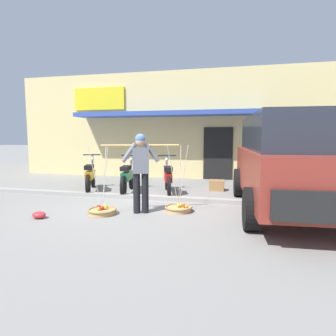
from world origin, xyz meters
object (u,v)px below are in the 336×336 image
at_px(motorcycle_second_in_row, 127,177).
at_px(parked_truck, 290,160).
at_px(fruit_basket_right_side, 102,210).
at_px(wooden_crate, 217,185).
at_px(plastic_litter_bag, 39,215).
at_px(fruit_vendor, 141,168).
at_px(motorcycle_nearest_shop, 90,176).
at_px(motorcycle_third_in_row, 168,178).
at_px(fruit_basket_left_side, 179,208).

relative_size(motorcycle_second_in_row, parked_truck, 0.37).
height_order(fruit_basket_right_side, wooden_crate, fruit_basket_right_side).
distance_m(motorcycle_second_in_row, wooden_crate, 2.72).
distance_m(parked_truck, plastic_litter_bag, 5.38).
bearing_deg(fruit_vendor, motorcycle_second_in_row, 118.31).
bearing_deg(plastic_litter_bag, motorcycle_nearest_shop, 98.46).
bearing_deg(fruit_basket_right_side, motorcycle_second_in_row, 98.17).
bearing_deg(motorcycle_third_in_row, parked_truck, -22.90).
height_order(fruit_basket_left_side, wooden_crate, fruit_basket_left_side).
xyz_separation_m(motorcycle_second_in_row, plastic_litter_bag, (-0.76, -2.92, -0.38)).
bearing_deg(fruit_basket_left_side, parked_truck, 14.53).
relative_size(motorcycle_second_in_row, motorcycle_third_in_row, 1.02).
xyz_separation_m(fruit_basket_right_side, motorcycle_second_in_row, (-0.34, 2.33, 0.37)).
height_order(motorcycle_nearest_shop, wooden_crate, motorcycle_nearest_shop).
height_order(parked_truck, plastic_litter_bag, parked_truck).
bearing_deg(parked_truck, fruit_basket_left_side, -165.47).
relative_size(fruit_basket_left_side, wooden_crate, 3.30).
relative_size(fruit_basket_right_side, wooden_crate, 3.30).
xyz_separation_m(fruit_vendor, plastic_litter_bag, (-1.86, -0.87, -0.91)).
distance_m(motorcycle_nearest_shop, plastic_litter_bag, 2.98).
bearing_deg(motorcycle_nearest_shop, motorcycle_second_in_row, -0.09).
xyz_separation_m(fruit_vendor, parked_truck, (3.11, 0.90, 0.15)).
height_order(fruit_basket_left_side, motorcycle_third_in_row, fruit_basket_left_side).
bearing_deg(parked_truck, fruit_vendor, -163.88).
relative_size(fruit_basket_left_side, plastic_litter_bag, 5.18).
bearing_deg(motorcycle_third_in_row, fruit_basket_left_side, -69.90).
distance_m(motorcycle_third_in_row, wooden_crate, 1.60).
xyz_separation_m(plastic_litter_bag, wooden_crate, (3.30, 3.84, 0.09)).
bearing_deg(wooden_crate, fruit_basket_right_side, -124.12).
height_order(motorcycle_nearest_shop, motorcycle_second_in_row, same).
bearing_deg(motorcycle_third_in_row, motorcycle_second_in_row, -173.86).
height_order(fruit_basket_right_side, motorcycle_third_in_row, fruit_basket_right_side).
height_order(fruit_vendor, parked_truck, parked_truck).
bearing_deg(fruit_basket_left_side, motorcycle_nearest_shop, 150.19).
relative_size(fruit_vendor, motorcycle_nearest_shop, 0.98).
distance_m(motorcycle_nearest_shop, motorcycle_third_in_row, 2.38).
distance_m(fruit_basket_left_side, plastic_litter_bag, 2.88).
height_order(motorcycle_third_in_row, parked_truck, parked_truck).
height_order(fruit_basket_right_side, motorcycle_nearest_shop, fruit_basket_right_side).
bearing_deg(wooden_crate, motorcycle_nearest_shop, -166.17).
bearing_deg(motorcycle_third_in_row, wooden_crate, 30.34).
xyz_separation_m(motorcycle_nearest_shop, parked_truck, (5.40, -1.15, 0.68)).
distance_m(fruit_basket_left_side, motorcycle_nearest_shop, 3.56).
xyz_separation_m(fruit_basket_left_side, parked_truck, (2.33, 0.61, 1.05)).
bearing_deg(motorcycle_second_in_row, fruit_basket_left_side, -43.13).
relative_size(fruit_vendor, fruit_basket_right_side, 1.17).
height_order(motorcycle_nearest_shop, motorcycle_third_in_row, same).
bearing_deg(wooden_crate, motorcycle_third_in_row, -149.66).
bearing_deg(wooden_crate, motorcycle_second_in_row, -160.07).
xyz_separation_m(motorcycle_third_in_row, parked_truck, (3.02, -1.28, 0.68)).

